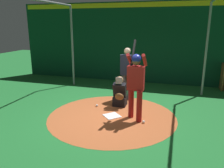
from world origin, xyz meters
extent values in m
plane|color=#1E6B2D|center=(0.00, 0.00, 0.00)|extent=(27.20, 27.20, 0.00)
cylinder|color=#AD562D|center=(0.00, 0.00, 0.00)|extent=(3.62, 3.62, 0.01)
cube|color=white|center=(0.00, 0.00, 0.01)|extent=(0.59, 0.59, 0.01)
cylinder|color=maroon|center=(0.14, 0.80, 0.43)|extent=(0.15, 0.15, 0.85)
cylinder|color=maroon|center=(-0.10, 0.53, 0.43)|extent=(0.15, 0.15, 0.85)
cube|color=#B21E1E|center=(0.02, 0.66, 1.17)|extent=(0.22, 0.44, 0.64)
cylinder|color=#B21E1E|center=(-0.08, 0.86, 1.63)|extent=(0.52, 0.09, 0.40)
cylinder|color=#B21E1E|center=(-0.08, 0.46, 1.63)|extent=(0.52, 0.09, 0.40)
sphere|color=brown|center=(0.02, 0.66, 1.62)|extent=(0.22, 0.22, 0.22)
sphere|color=navy|center=(0.02, 0.66, 1.68)|extent=(0.25, 0.25, 0.25)
cylinder|color=black|center=(-0.20, 0.53, 1.77)|extent=(0.54, 0.06, 0.73)
cube|color=black|center=(-0.92, -0.01, 0.15)|extent=(0.40, 0.40, 0.30)
cube|color=black|center=(-0.88, -0.01, 0.52)|extent=(0.31, 0.40, 0.49)
sphere|color=#9E704C|center=(-0.86, -0.01, 0.86)|extent=(0.23, 0.23, 0.23)
cube|color=gray|center=(-0.76, -0.01, 0.86)|extent=(0.03, 0.20, 0.20)
ellipsoid|color=brown|center=(-0.60, 0.05, 0.40)|extent=(0.12, 0.28, 0.22)
cylinder|color=#4C4C51|center=(-1.60, 0.15, 0.43)|extent=(0.15, 0.15, 0.86)
cylinder|color=#4C4C51|center=(-1.60, -0.05, 0.43)|extent=(0.15, 0.15, 0.86)
cube|color=#1E2338|center=(-1.60, 0.05, 1.21)|extent=(0.22, 0.42, 0.68)
cylinder|color=#1E2338|center=(-1.60, 0.25, 1.26)|extent=(0.09, 0.09, 0.58)
cylinder|color=#1E2338|center=(-1.60, -0.15, 1.26)|extent=(0.09, 0.09, 0.58)
sphere|color=beige|center=(-1.60, 0.05, 1.67)|extent=(0.22, 0.22, 0.22)
cube|color=#0C3D26|center=(-4.20, 0.00, 1.74)|extent=(0.20, 11.20, 3.47)
cube|color=yellow|center=(-4.09, 0.00, 3.32)|extent=(0.03, 10.98, 0.20)
cylinder|color=gray|center=(-2.88, -2.61, 1.63)|extent=(0.08, 0.08, 3.26)
cylinder|color=gray|center=(-2.88, 2.61, 1.63)|extent=(0.08, 0.08, 3.26)
cube|color=olive|center=(-3.95, 3.39, 0.53)|extent=(0.82, 0.04, 1.05)
cylinder|color=black|center=(-4.26, 3.45, 0.44)|extent=(0.06, 0.19, 0.88)
cylinder|color=black|center=(-4.14, 3.45, 0.44)|extent=(0.06, 0.21, 0.87)
cylinder|color=tan|center=(-4.02, 3.45, 0.41)|extent=(0.06, 0.12, 0.82)
cylinder|color=tan|center=(-3.90, 3.45, 0.46)|extent=(0.06, 0.17, 0.91)
cylinder|color=tan|center=(-3.78, 3.45, 0.44)|extent=(0.06, 0.12, 0.88)
cylinder|color=olive|center=(-3.66, 3.45, 0.42)|extent=(0.06, 0.17, 0.85)
sphere|color=white|center=(0.21, 0.94, 0.04)|extent=(0.07, 0.07, 0.07)
sphere|color=white|center=(-0.58, -0.68, 0.04)|extent=(0.07, 0.07, 0.07)
camera|label=1|loc=(5.68, 1.71, 2.54)|focal=35.95mm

